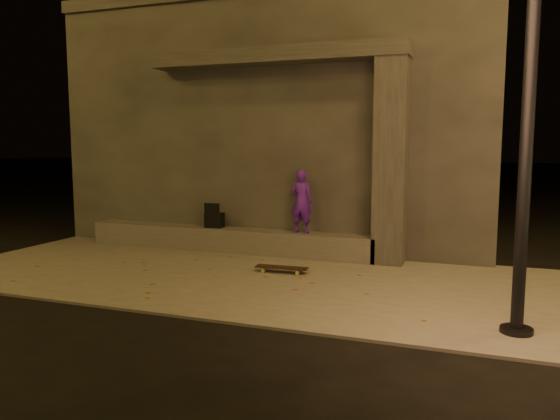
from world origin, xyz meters
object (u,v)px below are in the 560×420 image
at_px(column, 391,162).
at_px(skateboarder, 302,201).
at_px(skateboard, 282,268).
at_px(backpack, 214,219).

relative_size(column, skateboarder, 3.03).
bearing_deg(skateboard, skateboarder, 91.36).
distance_m(column, backpack, 3.68).
xyz_separation_m(skateboarder, backpack, (-1.84, -0.00, -0.42)).
bearing_deg(column, skateboarder, 180.00).
relative_size(column, skateboard, 4.01).
bearing_deg(skateboarder, column, -176.70).
bearing_deg(backpack, skateboarder, -2.94).
xyz_separation_m(column, skateboard, (-1.53, -1.38, -1.72)).
height_order(skateboarder, skateboard, skateboarder).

